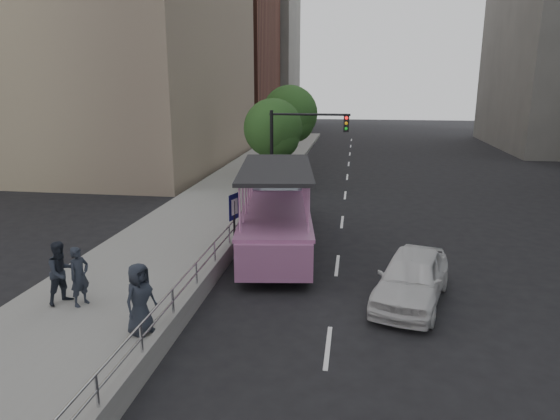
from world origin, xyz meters
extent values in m
plane|color=black|center=(0.00, 0.00, 0.00)|extent=(160.00, 160.00, 0.00)
cube|color=gray|center=(-5.75, 10.00, 0.15)|extent=(5.50, 80.00, 0.30)
cube|color=gray|center=(-3.12, 2.00, 0.48)|extent=(0.24, 30.00, 0.36)
cylinder|color=silver|center=(-3.12, -6.00, 1.01)|extent=(0.07, 0.07, 0.70)
cylinder|color=silver|center=(-3.12, -4.00, 1.01)|extent=(0.07, 0.07, 0.70)
cylinder|color=silver|center=(-3.12, -2.00, 1.01)|extent=(0.07, 0.07, 0.70)
cylinder|color=silver|center=(-3.12, 0.00, 1.01)|extent=(0.07, 0.07, 0.70)
cylinder|color=silver|center=(-3.12, 2.00, 1.01)|extent=(0.07, 0.07, 0.70)
cylinder|color=silver|center=(-3.12, 4.00, 1.01)|extent=(0.07, 0.07, 0.70)
cylinder|color=silver|center=(-3.12, 6.00, 1.01)|extent=(0.07, 0.07, 0.70)
cylinder|color=silver|center=(-3.12, 8.00, 1.01)|extent=(0.07, 0.07, 0.70)
cylinder|color=silver|center=(-3.12, 10.00, 1.01)|extent=(0.07, 0.07, 0.70)
cylinder|color=silver|center=(-3.12, 12.00, 1.01)|extent=(0.07, 0.07, 0.70)
cylinder|color=silver|center=(-3.12, 2.00, 1.01)|extent=(0.06, 22.00, 0.06)
cylinder|color=silver|center=(-3.12, 2.00, 1.34)|extent=(0.06, 22.00, 0.06)
cylinder|color=black|center=(-2.21, 2.30, 0.45)|extent=(0.47, 0.95, 0.91)
cylinder|color=black|center=(-0.01, 2.60, 0.45)|extent=(0.47, 0.95, 0.91)
cylinder|color=black|center=(-2.60, 5.09, 0.45)|extent=(0.47, 0.95, 0.91)
cylinder|color=black|center=(-0.40, 5.39, 0.45)|extent=(0.47, 0.95, 0.91)
cylinder|color=black|center=(-2.99, 7.88, 0.45)|extent=(0.47, 0.95, 0.91)
cylinder|color=black|center=(-0.79, 8.19, 0.45)|extent=(0.47, 0.95, 0.91)
cube|color=#CC81B6|center=(-1.53, 5.44, 1.03)|extent=(3.63, 8.52, 1.26)
cube|color=#CC81B6|center=(-2.19, 10.23, 1.28)|extent=(2.74, 2.46, 1.57)
cylinder|color=#CC81B6|center=(-2.31, 11.07, 1.59)|extent=(2.44, 1.02, 2.37)
cube|color=#A25E90|center=(-0.94, 1.20, 1.03)|extent=(2.54, 0.70, 1.26)
cube|color=#A25E90|center=(-1.53, 5.44, 1.72)|extent=(3.80, 8.84, 0.12)
cube|color=#252528|center=(-1.47, 5.04, 3.41)|extent=(3.56, 6.95, 0.14)
cube|color=gray|center=(-1.95, 8.48, 2.34)|extent=(2.32, 0.52, 1.06)
cube|color=#CC81B6|center=(-2.01, 8.93, 2.03)|extent=(2.33, 1.30, 0.50)
imported|color=white|center=(3.37, 1.17, 0.79)|extent=(3.06, 4.98, 1.59)
imported|color=#252B36|center=(-6.24, -1.16, 1.19)|extent=(0.62, 0.75, 1.77)
imported|color=#252B36|center=(-6.83, -1.09, 1.24)|extent=(1.05, 1.14, 1.88)
imported|color=#252B36|center=(-3.79, -2.51, 1.25)|extent=(0.92, 1.09, 1.90)
cylinder|color=black|center=(-2.66, 3.00, 1.28)|extent=(0.08, 0.08, 2.56)
cube|color=#0B0D4D|center=(-2.66, 3.00, 2.36)|extent=(0.20, 0.61, 0.92)
cube|color=white|center=(-2.63, 3.00, 2.36)|extent=(0.13, 0.40, 0.56)
cylinder|color=black|center=(-2.90, 12.50, 2.60)|extent=(0.18, 0.18, 5.20)
cylinder|color=black|center=(-0.90, 12.50, 5.00)|extent=(4.20, 0.12, 0.12)
cube|color=black|center=(1.00, 12.50, 4.55)|extent=(0.28, 0.22, 0.85)
sphere|color=red|center=(1.00, 12.37, 4.85)|extent=(0.16, 0.16, 0.16)
cylinder|color=#382719|center=(-3.40, 16.00, 1.54)|extent=(0.22, 0.22, 3.08)
sphere|color=#2A5A24|center=(-3.40, 16.00, 3.96)|extent=(3.52, 3.52, 3.52)
sphere|color=#2A5A24|center=(-3.00, 15.70, 3.41)|extent=(2.42, 2.42, 2.42)
cylinder|color=#382719|center=(-3.20, 22.00, 1.74)|extent=(0.22, 0.22, 3.47)
sphere|color=#2A5A24|center=(-3.20, 22.00, 4.46)|extent=(3.97, 3.97, 3.97)
sphere|color=#2A5A24|center=(-2.80, 21.70, 3.84)|extent=(2.73, 2.73, 2.73)
cube|color=brown|center=(-18.00, 48.00, 13.00)|extent=(18.00, 16.00, 26.00)
cube|color=gray|center=(-16.00, 64.00, 10.00)|extent=(16.00, 14.00, 20.00)
camera|label=1|loc=(1.51, -13.60, 6.62)|focal=32.00mm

